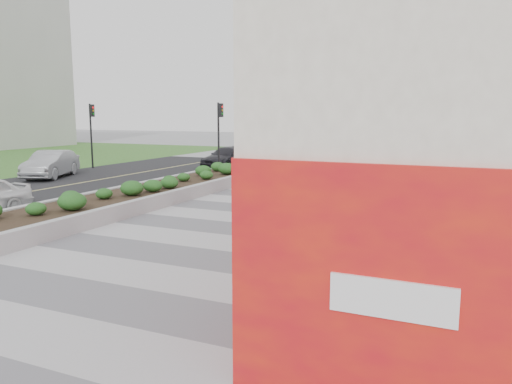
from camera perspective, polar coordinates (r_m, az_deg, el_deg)
ground at (r=11.47m, az=-13.80°, el=-9.34°), size 160.00×160.00×0.00m
walkway at (r=13.84m, az=-6.14°, el=-5.93°), size 8.00×36.00×0.01m
building at (r=17.52m, az=25.13°, el=9.51°), size 6.04×24.08×8.00m
planter at (r=20.05m, az=-14.02°, el=-0.31°), size 3.00×18.00×0.90m
street at (r=24.63m, az=-25.98°, el=-0.25°), size 10.00×40.00×0.00m
traffic_signal_near at (r=29.58m, az=-4.19°, el=7.38°), size 0.33×0.28×4.20m
traffic_signal_far at (r=34.52m, az=-18.28°, el=7.18°), size 0.33×0.28×4.20m
distant_bldg_north_l at (r=64.95m, az=13.99°, el=14.37°), size 16.00×12.00×20.00m
manhole_cover at (r=13.61m, az=-4.31°, el=-6.18°), size 0.44×0.44×0.01m
skateboarder at (r=20.13m, az=7.10°, el=0.70°), size 0.48×0.74×1.36m
car_silver at (r=30.28m, az=-22.41°, el=2.97°), size 3.28×4.85×1.51m
car_dark at (r=33.29m, az=-3.31°, el=3.97°), size 2.16×4.78×1.36m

